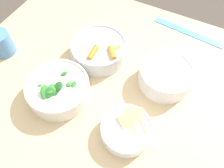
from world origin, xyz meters
TOP-DOWN VIEW (x-y plane):
  - ground_plane at (0.00, 0.00)m, footprint 10.00×10.00m
  - dining_table at (0.00, 0.00)m, footprint 1.22×0.97m
  - bowl_carrots at (-0.17, 0.13)m, footprint 0.20×0.20m
  - bowl_greens at (-0.20, -0.07)m, footprint 0.20×0.20m
  - bowl_beans_hotdog at (0.08, 0.14)m, footprint 0.18×0.18m
  - bowl_cookies at (0.05, -0.09)m, footprint 0.15×0.15m
  - ruler at (0.09, 0.40)m, footprint 0.29×0.06m
  - cup at (-0.49, -0.01)m, footprint 0.08×0.08m

SIDE VIEW (x-z plane):
  - ground_plane at x=0.00m, z-range 0.00..0.00m
  - dining_table at x=0.00m, z-range 0.28..1.05m
  - ruler at x=0.09m, z-range 0.77..0.78m
  - bowl_cookies at x=0.05m, z-range 0.77..0.82m
  - bowl_beans_hotdog at x=0.08m, z-range 0.77..0.84m
  - bowl_carrots at x=-0.17m, z-range 0.77..0.84m
  - bowl_greens at x=-0.20m, z-range 0.76..0.85m
  - cup at x=-0.49m, z-range 0.77..0.86m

